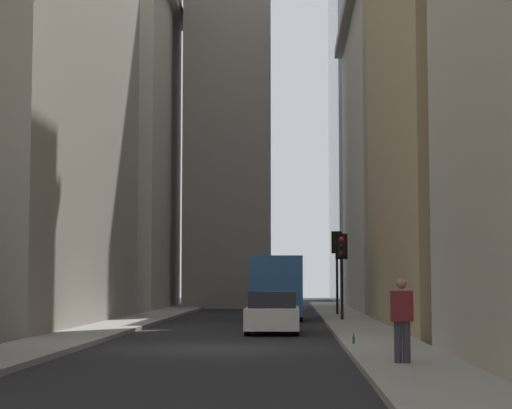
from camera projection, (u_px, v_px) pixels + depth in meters
The scene contains 12 objects.
ground_plane at pixel (214, 349), 23.87m from camera, with size 135.00×135.00×0.00m, color black.
sidewalk_right at pixel (44, 346), 24.05m from camera, with size 90.00×2.20×0.14m, color gray.
sidewalk_left at pixel (386, 347), 23.70m from camera, with size 90.00×2.20×0.14m, color gray.
building_left_far at pixel (436, 129), 53.58m from camera, with size 18.00×10.50×21.30m.
building_right_far at pixel (89, 122), 56.89m from camera, with size 12.82×10.50×23.33m.
church_spire at pixel (229, 33), 60.85m from camera, with size 6.04×6.04×35.06m.
delivery_truck at pixel (277, 287), 41.57m from camera, with size 6.46×2.25×2.84m.
sedan_white at pixel (273, 314), 30.88m from camera, with size 4.30×1.78×1.42m.
traffic_light_midblock at pixel (337, 253), 44.79m from camera, with size 0.43×0.52×4.07m.
traffic_light_far_junction at pixel (342, 256), 38.59m from camera, with size 0.43×0.52×3.64m.
pedestrian at pixel (402, 317), 18.37m from camera, with size 0.26×0.44×1.71m.
discarded_bottle at pixel (354, 340), 23.73m from camera, with size 0.07×0.07×0.27m.
Camera 1 is at (-24.04, -2.04, 1.81)m, focal length 63.83 mm.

